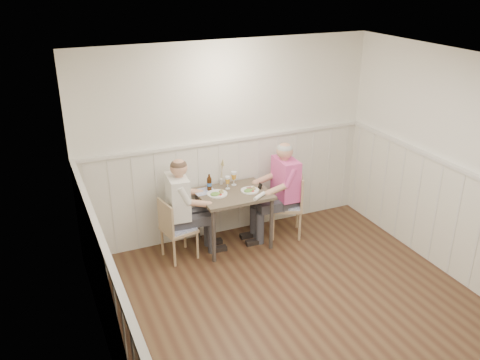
{
  "coord_description": "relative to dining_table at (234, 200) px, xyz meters",
  "views": [
    {
      "loc": [
        -2.39,
        -3.58,
        3.43
      ],
      "look_at": [
        -0.1,
        1.64,
        1.0
      ],
      "focal_mm": 38.0,
      "sensor_mm": 36.0,
      "label": 1
    }
  ],
  "objects": [
    {
      "name": "room_shell",
      "position": [
        0.1,
        -1.84,
        0.87
      ],
      "size": [
        4.04,
        4.54,
        2.6
      ],
      "color": "white",
      "rests_on": "ground"
    },
    {
      "name": "beer_bottle",
      "position": [
        -0.26,
        0.19,
        0.2
      ],
      "size": [
        0.06,
        0.06,
        0.22
      ],
      "color": "#311908",
      "rests_on": "dining_table"
    },
    {
      "name": "chair_right",
      "position": [
        0.8,
        -0.05,
        -0.17
      ],
      "size": [
        0.55,
        0.55,
        0.88
      ],
      "color": "#A08853",
      "rests_on": "ground"
    },
    {
      "name": "gingham_mat",
      "position": [
        -0.33,
        0.18,
        0.11
      ],
      "size": [
        0.28,
        0.24,
        0.01
      ],
      "color": "#5162A8",
      "rests_on": "dining_table"
    },
    {
      "name": "wainscot",
      "position": [
        0.1,
        -1.15,
        0.04
      ],
      "size": [
        4.0,
        4.49,
        1.34
      ],
      "color": "silver",
      "rests_on": "ground"
    },
    {
      "name": "chair_left",
      "position": [
        -0.8,
        -0.03,
        -0.21
      ],
      "size": [
        0.45,
        0.45,
        0.8
      ],
      "color": "#A08853",
      "rests_on": "ground"
    },
    {
      "name": "grass_vase",
      "position": [
        -0.05,
        0.31,
        0.27
      ],
      "size": [
        0.04,
        0.04,
        0.36
      ],
      "color": "silver",
      "rests_on": "dining_table"
    },
    {
      "name": "rolled_napkin",
      "position": [
        0.23,
        -0.28,
        0.13
      ],
      "size": [
        0.21,
        0.16,
        0.05
      ],
      "color": "white",
      "rests_on": "dining_table"
    },
    {
      "name": "beer_glass_b",
      "position": [
        -0.03,
        0.14,
        0.22
      ],
      "size": [
        0.07,
        0.07,
        0.17
      ],
      "color": "silver",
      "rests_on": "dining_table"
    },
    {
      "name": "plate_diner",
      "position": [
        -0.23,
        0.01,
        0.12
      ],
      "size": [
        0.26,
        0.26,
        0.07
      ],
      "color": "white",
      "rests_on": "dining_table"
    },
    {
      "name": "dining_table",
      "position": [
        0.0,
        0.0,
        0.0
      ],
      "size": [
        0.89,
        0.7,
        0.75
      ],
      "color": "brown",
      "rests_on": "ground"
    },
    {
      "name": "beer_glass_a",
      "position": [
        0.09,
        0.21,
        0.23
      ],
      "size": [
        0.08,
        0.08,
        0.19
      ],
      "color": "silver",
      "rests_on": "dining_table"
    },
    {
      "name": "plate_man",
      "position": [
        0.2,
        -0.05,
        0.12
      ],
      "size": [
        0.24,
        0.24,
        0.06
      ],
      "color": "white",
      "rests_on": "dining_table"
    },
    {
      "name": "diner_cream",
      "position": [
        -0.69,
        0.04,
        -0.1
      ],
      "size": [
        0.63,
        0.44,
        1.32
      ],
      "color": "#3F3F47",
      "rests_on": "ground"
    },
    {
      "name": "ground_plane",
      "position": [
        0.1,
        -1.84,
        -0.65
      ],
      "size": [
        4.5,
        4.5,
        0.0
      ],
      "primitive_type": "plane",
      "color": "#432819"
    },
    {
      "name": "man_in_pink",
      "position": [
        0.69,
        -0.03,
        -0.08
      ],
      "size": [
        0.63,
        0.44,
        1.35
      ],
      "color": "#3F3F47",
      "rests_on": "ground"
    }
  ]
}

